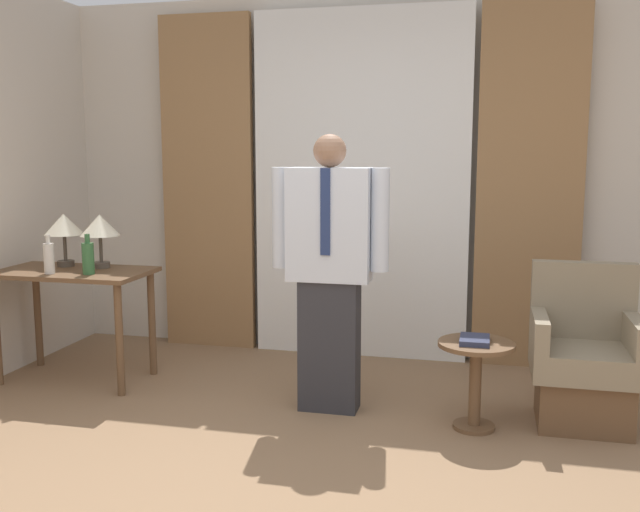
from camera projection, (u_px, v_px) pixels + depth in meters
wall_back at (363, 178)px, 5.41m from camera, size 10.00×0.06×2.70m
curtain_sheer_center at (360, 186)px, 5.29m from camera, size 1.61×0.06×2.58m
curtain_drape_left at (208, 185)px, 5.57m from camera, size 0.73×0.06×2.58m
curtain_drape_right at (529, 189)px, 5.02m from camera, size 0.73×0.06×2.58m
desk at (74, 289)px, 4.80m from camera, size 1.02×0.57×0.76m
table_lamp_left at (64, 226)px, 4.90m from camera, size 0.27×0.27×0.37m
table_lamp_right at (100, 227)px, 4.84m from camera, size 0.27×0.27×0.37m
bottle_near_edge at (88, 258)px, 4.61m from camera, size 0.08×0.08×0.26m
bottle_by_lamp at (49, 258)px, 4.63m from camera, size 0.07×0.07×0.25m
person at (330, 265)px, 4.21m from camera, size 0.70×0.23×1.65m
armchair at (584, 364)px, 4.07m from camera, size 0.59×0.55×0.91m
side_table at (476, 370)px, 3.98m from camera, size 0.43×0.43×0.50m
book at (475, 340)px, 3.95m from camera, size 0.16×0.22×0.03m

